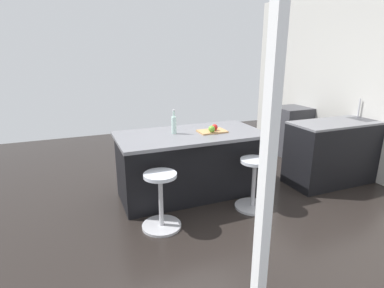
{
  "coord_description": "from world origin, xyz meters",
  "views": [
    {
      "loc": [
        1.29,
        3.54,
        1.88
      ],
      "look_at": [
        -0.12,
        0.06,
        0.75
      ],
      "focal_mm": 28.47,
      "sensor_mm": 36.0,
      "label": 1
    }
  ],
  "objects_px": {
    "stool_by_window": "(254,185)",
    "water_bottle": "(174,124)",
    "oven_range": "(290,131)",
    "apple_red": "(215,127)",
    "kitchen_island": "(189,164)",
    "apple_green": "(212,129)",
    "stool_middle": "(161,202)",
    "cutting_board": "(212,131)"
  },
  "relations": [
    {
      "from": "stool_by_window",
      "to": "apple_green",
      "type": "relative_size",
      "value": 7.59
    },
    {
      "from": "stool_by_window",
      "to": "water_bottle",
      "type": "xyz_separation_m",
      "value": [
        0.8,
        -0.67,
        0.7
      ]
    },
    {
      "from": "cutting_board",
      "to": "water_bottle",
      "type": "xyz_separation_m",
      "value": [
        0.49,
        -0.11,
        0.11
      ]
    },
    {
      "from": "stool_middle",
      "to": "apple_red",
      "type": "distance_m",
      "value": 1.24
    },
    {
      "from": "apple_green",
      "to": "water_bottle",
      "type": "xyz_separation_m",
      "value": [
        0.45,
        -0.18,
        0.06
      ]
    },
    {
      "from": "kitchen_island",
      "to": "apple_red",
      "type": "height_order",
      "value": "apple_red"
    },
    {
      "from": "cutting_board",
      "to": "apple_red",
      "type": "relative_size",
      "value": 4.36
    },
    {
      "from": "kitchen_island",
      "to": "stool_by_window",
      "type": "xyz_separation_m",
      "value": [
        -0.6,
        0.66,
        -0.14
      ]
    },
    {
      "from": "kitchen_island",
      "to": "apple_green",
      "type": "bearing_deg",
      "value": 144.51
    },
    {
      "from": "apple_green",
      "to": "stool_middle",
      "type": "bearing_deg",
      "value": 30.2
    },
    {
      "from": "kitchen_island",
      "to": "stool_by_window",
      "type": "distance_m",
      "value": 0.9
    },
    {
      "from": "oven_range",
      "to": "apple_green",
      "type": "distance_m",
      "value": 2.53
    },
    {
      "from": "stool_by_window",
      "to": "apple_red",
      "type": "relative_size",
      "value": 7.82
    },
    {
      "from": "stool_by_window",
      "to": "apple_red",
      "type": "height_order",
      "value": "apple_red"
    },
    {
      "from": "oven_range",
      "to": "apple_green",
      "type": "relative_size",
      "value": 10.56
    },
    {
      "from": "oven_range",
      "to": "apple_green",
      "type": "bearing_deg",
      "value": 26.91
    },
    {
      "from": "oven_range",
      "to": "kitchen_island",
      "type": "bearing_deg",
      "value": 21.19
    },
    {
      "from": "oven_range",
      "to": "water_bottle",
      "type": "height_order",
      "value": "water_bottle"
    },
    {
      "from": "kitchen_island",
      "to": "apple_green",
      "type": "xyz_separation_m",
      "value": [
        -0.24,
        0.17,
        0.5
      ]
    },
    {
      "from": "apple_red",
      "to": "kitchen_island",
      "type": "bearing_deg",
      "value": -18.11
    },
    {
      "from": "oven_range",
      "to": "stool_by_window",
      "type": "distance_m",
      "value": 2.47
    },
    {
      "from": "water_bottle",
      "to": "stool_middle",
      "type": "bearing_deg",
      "value": 59.64
    },
    {
      "from": "kitchen_island",
      "to": "stool_by_window",
      "type": "height_order",
      "value": "kitchen_island"
    },
    {
      "from": "oven_range",
      "to": "stool_middle",
      "type": "xyz_separation_m",
      "value": [
        3.05,
        1.61,
        -0.15
      ]
    },
    {
      "from": "cutting_board",
      "to": "apple_green",
      "type": "height_order",
      "value": "apple_green"
    },
    {
      "from": "oven_range",
      "to": "apple_green",
      "type": "xyz_separation_m",
      "value": [
        2.22,
        1.12,
        0.5
      ]
    },
    {
      "from": "cutting_board",
      "to": "apple_green",
      "type": "relative_size",
      "value": 4.23
    },
    {
      "from": "water_bottle",
      "to": "apple_red",
      "type": "bearing_deg",
      "value": 168.02
    },
    {
      "from": "apple_red",
      "to": "water_bottle",
      "type": "xyz_separation_m",
      "value": [
        0.52,
        -0.11,
        0.06
      ]
    },
    {
      "from": "stool_by_window",
      "to": "stool_middle",
      "type": "xyz_separation_m",
      "value": [
        1.19,
        0.0,
        0.0
      ]
    },
    {
      "from": "oven_range",
      "to": "water_bottle",
      "type": "bearing_deg",
      "value": 19.55
    },
    {
      "from": "apple_green",
      "to": "stool_by_window",
      "type": "bearing_deg",
      "value": 126.05
    },
    {
      "from": "kitchen_island",
      "to": "stool_middle",
      "type": "height_order",
      "value": "kitchen_island"
    },
    {
      "from": "stool_by_window",
      "to": "oven_range",
      "type": "bearing_deg",
      "value": -139.12
    },
    {
      "from": "stool_by_window",
      "to": "apple_green",
      "type": "xyz_separation_m",
      "value": [
        0.35,
        -0.49,
        0.64
      ]
    },
    {
      "from": "oven_range",
      "to": "apple_red",
      "type": "distance_m",
      "value": 2.44
    },
    {
      "from": "stool_middle",
      "to": "apple_red",
      "type": "height_order",
      "value": "apple_red"
    },
    {
      "from": "kitchen_island",
      "to": "stool_middle",
      "type": "distance_m",
      "value": 0.9
    },
    {
      "from": "oven_range",
      "to": "stool_middle",
      "type": "bearing_deg",
      "value": 27.83
    },
    {
      "from": "oven_range",
      "to": "stool_middle",
      "type": "relative_size",
      "value": 1.39
    },
    {
      "from": "water_bottle",
      "to": "kitchen_island",
      "type": "bearing_deg",
      "value": 177.96
    },
    {
      "from": "stool_middle",
      "to": "apple_green",
      "type": "height_order",
      "value": "apple_green"
    }
  ]
}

